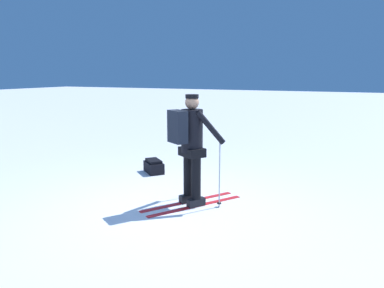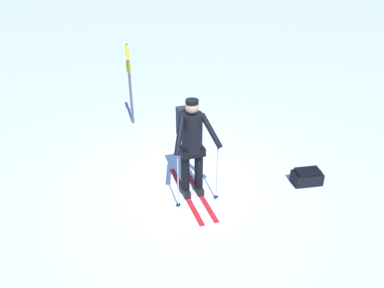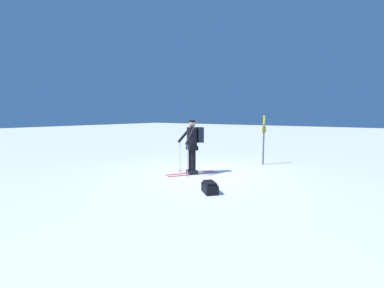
{
  "view_description": "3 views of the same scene",
  "coord_description": "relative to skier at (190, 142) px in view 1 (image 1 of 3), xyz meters",
  "views": [
    {
      "loc": [
        2.72,
        -5.04,
        2.13
      ],
      "look_at": [
        0.24,
        0.28,
        1.01
      ],
      "focal_mm": 35.0,
      "sensor_mm": 36.0,
      "label": 1
    },
    {
      "loc": [
        4.47,
        3.7,
        4.0
      ],
      "look_at": [
        0.24,
        0.28,
        1.01
      ],
      "focal_mm": 35.0,
      "sensor_mm": 36.0,
      "label": 2
    },
    {
      "loc": [
        -4.68,
        7.14,
        1.97
      ],
      "look_at": [
        0.24,
        0.28,
        1.01
      ],
      "focal_mm": 24.0,
      "sensor_mm": 36.0,
      "label": 3
    }
  ],
  "objects": [
    {
      "name": "ground_plane",
      "position": [
        -0.22,
        -0.25,
        -1.05
      ],
      "size": [
        80.0,
        80.0,
        0.0
      ],
      "primitive_type": "plane",
      "color": "white"
    },
    {
      "name": "skier",
      "position": [
        0.0,
        0.0,
        0.0
      ],
      "size": [
        1.23,
        1.67,
        1.8
      ],
      "color": "red",
      "rests_on": "ground_plane"
    },
    {
      "name": "dropped_backpack",
      "position": [
        -1.58,
        1.48,
        -0.92
      ],
      "size": [
        0.6,
        0.58,
        0.29
      ],
      "color": "black",
      "rests_on": "ground_plane"
    }
  ]
}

